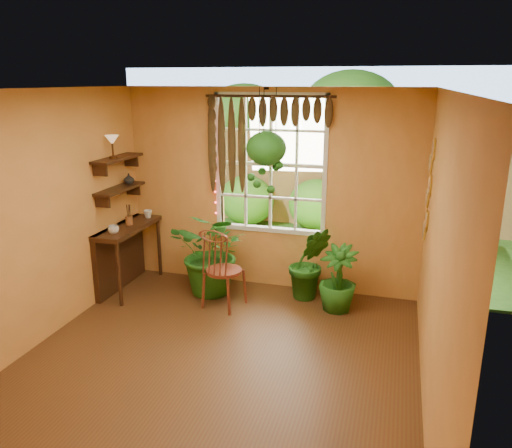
# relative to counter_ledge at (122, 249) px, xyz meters

# --- Properties ---
(floor) EXTENTS (4.50, 4.50, 0.00)m
(floor) POSITION_rel_counter_ledge_xyz_m (1.91, -1.60, -0.55)
(floor) COLOR #513317
(floor) RESTS_ON ground
(ceiling) EXTENTS (4.50, 4.50, 0.00)m
(ceiling) POSITION_rel_counter_ledge_xyz_m (1.91, -1.60, 2.15)
(ceiling) COLOR white
(ceiling) RESTS_ON wall_back
(wall_back) EXTENTS (4.00, 0.00, 4.00)m
(wall_back) POSITION_rel_counter_ledge_xyz_m (1.91, 0.65, 0.80)
(wall_back) COLOR #E29B4D
(wall_back) RESTS_ON floor
(wall_left) EXTENTS (0.00, 4.50, 4.50)m
(wall_left) POSITION_rel_counter_ledge_xyz_m (-0.09, -1.60, 0.80)
(wall_left) COLOR #E29B4D
(wall_left) RESTS_ON floor
(wall_right) EXTENTS (0.00, 4.50, 4.50)m
(wall_right) POSITION_rel_counter_ledge_xyz_m (3.91, -1.60, 0.80)
(wall_right) COLOR #E29B4D
(wall_right) RESTS_ON floor
(window) EXTENTS (1.52, 0.10, 1.86)m
(window) POSITION_rel_counter_ledge_xyz_m (1.91, 0.68, 1.15)
(window) COLOR white
(window) RESTS_ON wall_back
(valance_vine) EXTENTS (1.70, 0.12, 1.10)m
(valance_vine) POSITION_rel_counter_ledge_xyz_m (1.82, 0.56, 1.73)
(valance_vine) COLOR #371F0F
(valance_vine) RESTS_ON window
(string_lights) EXTENTS (0.03, 0.03, 1.54)m
(string_lights) POSITION_rel_counter_ledge_xyz_m (1.15, 0.59, 1.20)
(string_lights) COLOR #FF2633
(string_lights) RESTS_ON window
(wall_plates) EXTENTS (0.04, 0.32, 1.10)m
(wall_plates) POSITION_rel_counter_ledge_xyz_m (3.89, 0.19, 1.00)
(wall_plates) COLOR #FCF0CE
(wall_plates) RESTS_ON wall_right
(counter_ledge) EXTENTS (0.40, 1.20, 0.90)m
(counter_ledge) POSITION_rel_counter_ledge_xyz_m (0.00, 0.00, 0.00)
(counter_ledge) COLOR #371F0F
(counter_ledge) RESTS_ON floor
(shelf_lower) EXTENTS (0.25, 0.90, 0.04)m
(shelf_lower) POSITION_rel_counter_ledge_xyz_m (0.03, 0.00, 0.85)
(shelf_lower) COLOR #371F0F
(shelf_lower) RESTS_ON wall_left
(shelf_upper) EXTENTS (0.25, 0.90, 0.04)m
(shelf_upper) POSITION_rel_counter_ledge_xyz_m (0.03, 0.00, 1.25)
(shelf_upper) COLOR #371F0F
(shelf_upper) RESTS_ON wall_left
(backyard) EXTENTS (14.00, 10.00, 12.00)m
(backyard) POSITION_rel_counter_ledge_xyz_m (2.15, 5.27, 0.73)
(backyard) COLOR #285217
(backyard) RESTS_ON ground
(windsor_chair) EXTENTS (0.55, 0.57, 1.21)m
(windsor_chair) POSITION_rel_counter_ledge_xyz_m (1.53, -0.21, -0.20)
(windsor_chair) COLOR maroon
(windsor_chair) RESTS_ON floor
(potted_plant_left) EXTENTS (1.17, 1.05, 1.17)m
(potted_plant_left) POSITION_rel_counter_ledge_xyz_m (1.28, 0.15, 0.03)
(potted_plant_left) COLOR #144412
(potted_plant_left) RESTS_ON floor
(potted_plant_mid) EXTENTS (0.65, 0.58, 0.98)m
(potted_plant_mid) POSITION_rel_counter_ledge_xyz_m (2.53, 0.35, -0.06)
(potted_plant_mid) COLOR #144412
(potted_plant_mid) RESTS_ON floor
(potted_plant_right) EXTENTS (0.58, 0.58, 0.84)m
(potted_plant_right) POSITION_rel_counter_ledge_xyz_m (2.93, 0.10, -0.13)
(potted_plant_right) COLOR #144412
(potted_plant_right) RESTS_ON floor
(hanging_basket) EXTENTS (0.51, 0.51, 1.31)m
(hanging_basket) POSITION_rel_counter_ledge_xyz_m (1.93, 0.39, 1.36)
(hanging_basket) COLOR black
(hanging_basket) RESTS_ON ceiling
(cup_a) EXTENTS (0.14, 0.14, 0.11)m
(cup_a) POSITION_rel_counter_ledge_xyz_m (0.13, -0.38, 0.40)
(cup_a) COLOR silver
(cup_a) RESTS_ON counter_ledge
(cup_b) EXTENTS (0.14, 0.14, 0.11)m
(cup_b) POSITION_rel_counter_ledge_xyz_m (0.19, 0.42, 0.40)
(cup_b) COLOR beige
(cup_b) RESTS_ON counter_ledge
(brush_jar) EXTENTS (0.10, 0.10, 0.35)m
(brush_jar) POSITION_rel_counter_ledge_xyz_m (0.11, 0.05, 0.49)
(brush_jar) COLOR brown
(brush_jar) RESTS_ON counter_ledge
(shelf_vase) EXTENTS (0.18, 0.18, 0.14)m
(shelf_vase) POSITION_rel_counter_ledge_xyz_m (0.04, 0.23, 0.94)
(shelf_vase) COLOR #B2AD99
(shelf_vase) RESTS_ON shelf_lower
(tiffany_lamp) EXTENTS (0.18, 0.18, 0.29)m
(tiffany_lamp) POSITION_rel_counter_ledge_xyz_m (0.05, -0.12, 1.48)
(tiffany_lamp) COLOR #573418
(tiffany_lamp) RESTS_ON shelf_upper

